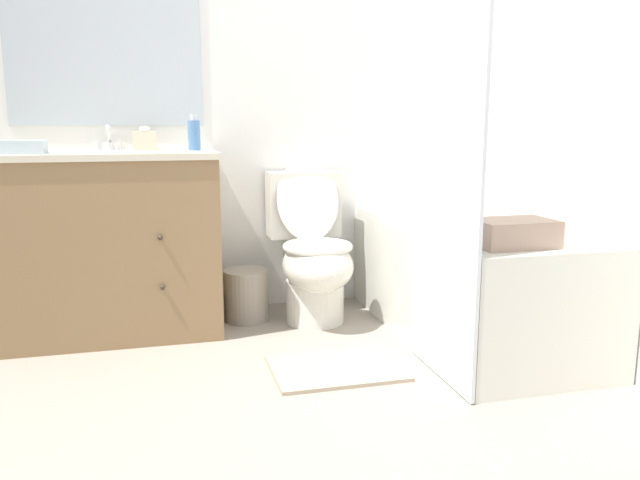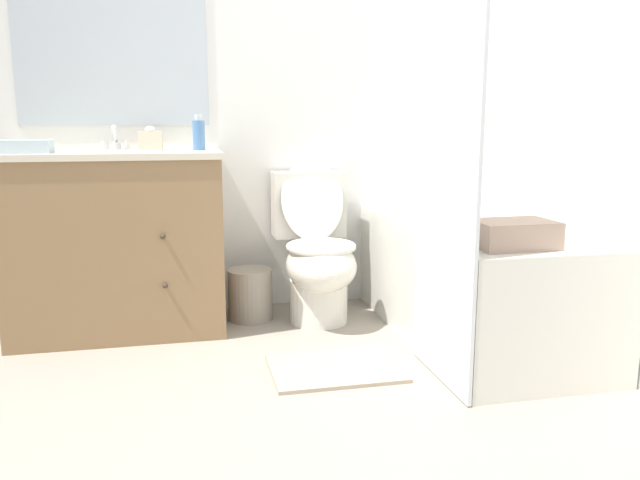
{
  "view_description": "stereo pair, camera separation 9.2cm",
  "coord_description": "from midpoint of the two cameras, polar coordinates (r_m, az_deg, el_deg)",
  "views": [
    {
      "loc": [
        -0.53,
        -1.77,
        1.02
      ],
      "look_at": [
        0.12,
        0.73,
        0.53
      ],
      "focal_mm": 35.0,
      "sensor_mm": 36.0,
      "label": 1
    },
    {
      "loc": [
        -0.44,
        -1.8,
        1.02
      ],
      "look_at": [
        0.12,
        0.73,
        0.53
      ],
      "focal_mm": 35.0,
      "sensor_mm": 36.0,
      "label": 2
    }
  ],
  "objects": [
    {
      "name": "wastebasket",
      "position": [
        3.29,
        -7.56,
        -5.02
      ],
      "size": [
        0.23,
        0.23,
        0.27
      ],
      "color": "gray",
      "rests_on": "ground_plane"
    },
    {
      "name": "bath_towel_folded",
      "position": [
        2.5,
        16.24,
        0.63
      ],
      "size": [
        0.3,
        0.21,
        0.1
      ],
      "color": "tan",
      "rests_on": "bathtub"
    },
    {
      "name": "ground_plane",
      "position": [
        2.11,
        0.55,
        -18.13
      ],
      "size": [
        14.0,
        14.0,
        0.0
      ],
      "primitive_type": "plane",
      "color": "gray"
    },
    {
      "name": "hand_towel_folded",
      "position": [
        3.06,
        -26.63,
        7.61
      ],
      "size": [
        0.22,
        0.13,
        0.06
      ],
      "color": "silver",
      "rests_on": "vanity_cabinet"
    },
    {
      "name": "wall_back",
      "position": [
        3.47,
        -6.82,
        14.48
      ],
      "size": [
        8.0,
        0.06,
        2.5
      ],
      "color": "silver",
      "rests_on": "ground_plane"
    },
    {
      "name": "shower_curtain",
      "position": [
        2.43,
        10.63,
        8.46
      ],
      "size": [
        0.01,
        0.55,
        1.85
      ],
      "color": "white",
      "rests_on": "ground_plane"
    },
    {
      "name": "sink_faucet",
      "position": [
        3.32,
        -19.45,
        8.37
      ],
      "size": [
        0.14,
        0.12,
        0.12
      ],
      "color": "silver",
      "rests_on": "vanity_cabinet"
    },
    {
      "name": "bath_mat",
      "position": [
        2.66,
        0.47,
        -11.62
      ],
      "size": [
        0.54,
        0.4,
        0.02
      ],
      "color": "tan",
      "rests_on": "ground_plane"
    },
    {
      "name": "vanity_cabinet",
      "position": [
        3.19,
        -19.19,
        -0.18
      ],
      "size": [
        1.01,
        0.58,
        0.88
      ],
      "color": "olive",
      "rests_on": "ground_plane"
    },
    {
      "name": "tissue_box",
      "position": [
        3.26,
        -16.51,
        8.74
      ],
      "size": [
        0.11,
        0.12,
        0.12
      ],
      "color": "beige",
      "rests_on": "vanity_cabinet"
    },
    {
      "name": "wall_right",
      "position": [
        3.15,
        20.34,
        14.27
      ],
      "size": [
        0.05,
        2.61,
        2.5
      ],
      "color": "silver",
      "rests_on": "ground_plane"
    },
    {
      "name": "soap_dispenser",
      "position": [
        3.16,
        -12.27,
        9.42
      ],
      "size": [
        0.06,
        0.06,
        0.17
      ],
      "color": "#4C7AB2",
      "rests_on": "vanity_cabinet"
    },
    {
      "name": "toilet",
      "position": [
        3.22,
        -1.48,
        -1.19
      ],
      "size": [
        0.39,
        0.64,
        0.83
      ],
      "color": "silver",
      "rests_on": "ground_plane"
    },
    {
      "name": "bathtub",
      "position": [
        3.1,
        12.6,
        -3.44
      ],
      "size": [
        0.69,
        1.47,
        0.55
      ],
      "color": "silver",
      "rests_on": "ground_plane"
    }
  ]
}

